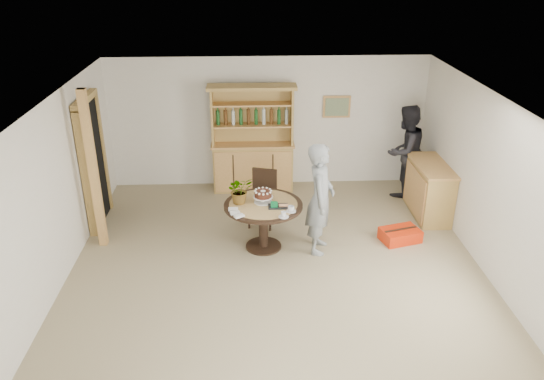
{
  "coord_description": "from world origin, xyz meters",
  "views": [
    {
      "loc": [
        -0.36,
        -6.21,
        4.29
      ],
      "look_at": [
        -0.04,
        0.84,
        1.05
      ],
      "focal_mm": 35.0,
      "sensor_mm": 36.0,
      "label": 1
    }
  ],
  "objects_px": {
    "adult_person": "(405,151)",
    "red_suitcase": "(400,235)",
    "dining_chair": "(263,194)",
    "dining_table": "(263,213)",
    "teen_boy": "(320,199)",
    "sideboard": "(429,189)",
    "hutch": "(253,155)"
  },
  "relations": [
    {
      "from": "dining_chair",
      "to": "adult_person",
      "type": "relative_size",
      "value": 0.54
    },
    {
      "from": "teen_boy",
      "to": "red_suitcase",
      "type": "height_order",
      "value": "teen_boy"
    },
    {
      "from": "adult_person",
      "to": "hutch",
      "type": "bearing_deg",
      "value": -42.88
    },
    {
      "from": "hutch",
      "to": "dining_table",
      "type": "distance_m",
      "value": 2.26
    },
    {
      "from": "dining_chair",
      "to": "red_suitcase",
      "type": "relative_size",
      "value": 1.38
    },
    {
      "from": "adult_person",
      "to": "sideboard",
      "type": "bearing_deg",
      "value": 71.2
    },
    {
      "from": "sideboard",
      "to": "adult_person",
      "type": "bearing_deg",
      "value": 105.94
    },
    {
      "from": "adult_person",
      "to": "red_suitcase",
      "type": "relative_size",
      "value": 2.53
    },
    {
      "from": "sideboard",
      "to": "red_suitcase",
      "type": "bearing_deg",
      "value": -128.3
    },
    {
      "from": "sideboard",
      "to": "teen_boy",
      "type": "bearing_deg",
      "value": -151.65
    },
    {
      "from": "hutch",
      "to": "dining_chair",
      "type": "xyz_separation_m",
      "value": [
        0.15,
        -1.43,
        -0.15
      ]
    },
    {
      "from": "dining_table",
      "to": "red_suitcase",
      "type": "xyz_separation_m",
      "value": [
        2.19,
        0.1,
        -0.5
      ]
    },
    {
      "from": "dining_table",
      "to": "red_suitcase",
      "type": "height_order",
      "value": "dining_table"
    },
    {
      "from": "dining_chair",
      "to": "teen_boy",
      "type": "height_order",
      "value": "teen_boy"
    },
    {
      "from": "dining_chair",
      "to": "teen_boy",
      "type": "bearing_deg",
      "value": -32.52
    },
    {
      "from": "dining_table",
      "to": "sideboard",
      "type": "bearing_deg",
      "value": 19.16
    },
    {
      "from": "dining_chair",
      "to": "adult_person",
      "type": "bearing_deg",
      "value": 36.84
    },
    {
      "from": "dining_chair",
      "to": "red_suitcase",
      "type": "xyz_separation_m",
      "value": [
        2.17,
        -0.72,
        -0.43
      ]
    },
    {
      "from": "dining_chair",
      "to": "red_suitcase",
      "type": "distance_m",
      "value": 2.33
    },
    {
      "from": "dining_table",
      "to": "teen_boy",
      "type": "relative_size",
      "value": 0.69
    },
    {
      "from": "hutch",
      "to": "dining_chair",
      "type": "bearing_deg",
      "value": -83.89
    },
    {
      "from": "sideboard",
      "to": "dining_table",
      "type": "height_order",
      "value": "sideboard"
    },
    {
      "from": "teen_boy",
      "to": "adult_person",
      "type": "height_order",
      "value": "teen_boy"
    },
    {
      "from": "teen_boy",
      "to": "adult_person",
      "type": "distance_m",
      "value": 2.67
    },
    {
      "from": "dining_table",
      "to": "red_suitcase",
      "type": "distance_m",
      "value": 2.25
    },
    {
      "from": "sideboard",
      "to": "teen_boy",
      "type": "relative_size",
      "value": 0.72
    },
    {
      "from": "hutch",
      "to": "teen_boy",
      "type": "bearing_deg",
      "value": -67.36
    },
    {
      "from": "adult_person",
      "to": "red_suitcase",
      "type": "xyz_separation_m",
      "value": [
        -0.48,
        -1.75,
        -0.77
      ]
    },
    {
      "from": "sideboard",
      "to": "dining_chair",
      "type": "xyz_separation_m",
      "value": [
        -2.89,
        -0.18,
        0.06
      ]
    },
    {
      "from": "hutch",
      "to": "adult_person",
      "type": "bearing_deg",
      "value": -8.14
    },
    {
      "from": "red_suitcase",
      "to": "teen_boy",
      "type": "bearing_deg",
      "value": 172.59
    },
    {
      "from": "hutch",
      "to": "adult_person",
      "type": "relative_size",
      "value": 1.17
    }
  ]
}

